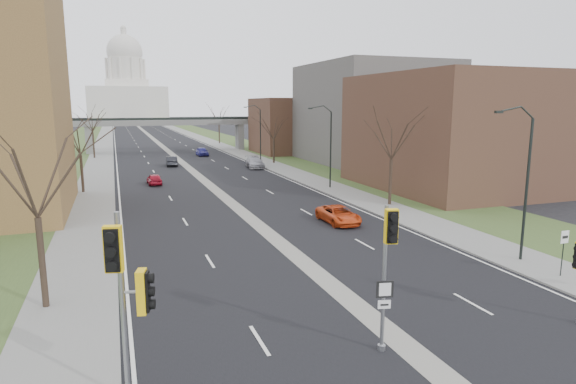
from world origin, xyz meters
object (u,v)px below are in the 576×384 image
speed_limit_sign (564,245)px  car_left_far (172,161)px  car_right_near (338,215)px  car_right_far (202,152)px  car_left_near (154,179)px  car_right_mid (255,162)px  signal_pole_left (127,283)px  signal_pole_median (388,253)px

speed_limit_sign → car_left_far: bearing=103.5°
car_right_near → car_right_far: (-1.25, 52.31, 0.10)m
speed_limit_sign → car_right_near: speed_limit_sign is taller
car_right_near → car_right_far: bearing=91.0°
speed_limit_sign → car_left_far: size_ratio=0.56×
car_right_far → car_left_near: bearing=-110.4°
car_right_far → car_right_near: bearing=-89.3°
car_right_mid → car_right_far: (-4.16, 19.05, -0.03)m
car_left_near → car_right_far: (10.44, 29.14, 0.12)m
signal_pole_left → car_left_near: bearing=99.3°
car_right_near → signal_pole_median: bearing=-111.3°
car_left_near → car_right_far: 30.96m
signal_pole_median → car_left_near: 41.84m
signal_pole_left → car_left_near: signal_pole_left is taller
signal_pole_median → car_right_mid: (9.90, 51.55, -3.01)m
car_left_far → signal_pole_left: bearing=85.5°
car_left_near → car_left_far: size_ratio=0.85×
signal_pole_median → car_right_far: bearing=97.8°
car_left_far → signal_pole_median: bearing=93.9°
car_left_far → car_right_near: (7.94, -39.67, -0.07)m
signal_pole_left → car_right_mid: size_ratio=1.10×
car_right_near → car_right_mid: car_right_mid is taller
signal_pole_left → car_right_mid: (18.49, 51.68, -3.09)m
signal_pole_left → car_left_near: size_ratio=1.61×
signal_pole_median → signal_pole_left: bearing=-166.6°
speed_limit_sign → car_left_far: (-13.63, 54.27, -1.07)m
car_left_far → car_right_near: size_ratio=0.94×
car_right_mid → signal_pole_median: bearing=-95.2°
speed_limit_sign → car_right_mid: speed_limit_sign is taller
speed_limit_sign → car_left_far: 55.97m
car_left_near → car_right_mid: size_ratio=0.68×
speed_limit_sign → car_right_mid: size_ratio=0.45×
signal_pole_median → car_left_far: bearing=103.4°
car_right_mid → car_right_far: 19.50m
car_left_far → car_right_near: 40.45m
signal_pole_left → car_right_mid: 54.98m
signal_pole_median → car_left_near: signal_pole_median is taller
signal_pole_median → speed_limit_sign: 13.36m
speed_limit_sign → car_right_near: (-5.69, 14.60, -1.14)m
car_left_far → car_right_far: 14.30m
signal_pole_left → speed_limit_sign: (21.27, 3.82, -2.09)m
signal_pole_left → speed_limit_sign: bearing=24.8°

